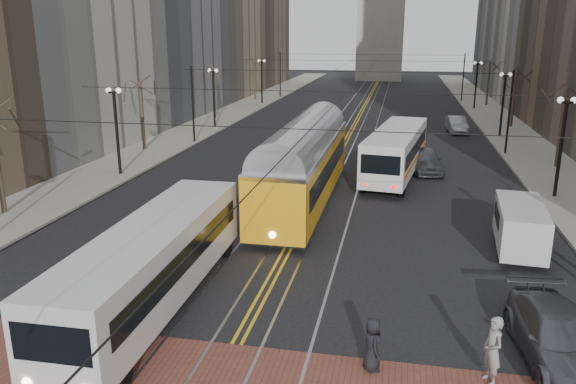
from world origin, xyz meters
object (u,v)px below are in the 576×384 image
at_px(streetcar, 304,171).
at_px(sedan_grey, 425,160).
at_px(transit_bus, 154,266).
at_px(cargo_van, 520,229).
at_px(sedan_parked, 560,338).
at_px(pedestrian_b, 493,350).
at_px(rear_bus, 396,153).
at_px(pedestrian_a, 372,344).
at_px(sedan_silver, 457,125).

height_order(streetcar, sedan_grey, streetcar).
height_order(transit_bus, streetcar, streetcar).
bearing_deg(cargo_van, sedan_parked, -88.37).
bearing_deg(transit_bus, pedestrian_b, -13.09).
height_order(rear_bus, pedestrian_a, rear_bus).
relative_size(transit_bus, sedan_grey, 2.46).
relative_size(streetcar, pedestrian_b, 7.96).
bearing_deg(streetcar, cargo_van, -27.40).
height_order(cargo_van, sedan_grey, cargo_van).
bearing_deg(cargo_van, sedan_silver, 94.80).
bearing_deg(pedestrian_b, rear_bus, 167.87).
bearing_deg(streetcar, pedestrian_a, -73.21).
distance_m(transit_bus, sedan_parked, 13.06).
bearing_deg(pedestrian_a, sedan_grey, -23.03).
distance_m(rear_bus, cargo_van, 13.90).
bearing_deg(sedan_grey, sedan_parked, -91.49).
bearing_deg(streetcar, sedan_grey, 52.03).
xyz_separation_m(rear_bus, sedan_grey, (1.98, 1.60, -0.75)).
distance_m(streetcar, sedan_silver, 27.85).
xyz_separation_m(transit_bus, pedestrian_b, (10.92, -2.46, -0.51)).
relative_size(streetcar, sedan_silver, 3.43).
bearing_deg(sedan_grey, sedan_silver, 69.19).
bearing_deg(sedan_silver, transit_bus, -113.26).
bearing_deg(cargo_van, rear_bus, 118.23).
height_order(transit_bus, cargo_van, transit_bus).
relative_size(transit_bus, pedestrian_a, 7.58).
relative_size(rear_bus, sedan_parked, 2.25).
bearing_deg(pedestrian_a, sedan_parked, -92.51).
height_order(streetcar, sedan_silver, streetcar).
xyz_separation_m(sedan_grey, sedan_parked, (3.03, -23.19, -0.05)).
bearing_deg(rear_bus, streetcar, -116.82).
xyz_separation_m(pedestrian_a, pedestrian_b, (3.24, 0.00, 0.19)).
xyz_separation_m(transit_bus, sedan_grey, (9.97, 22.18, -0.67)).
bearing_deg(sedan_grey, pedestrian_b, -96.73).
bearing_deg(streetcar, rear_bus, 55.72).
xyz_separation_m(sedan_grey, sedan_silver, (3.56, 16.92, -0.08)).
bearing_deg(sedan_parked, rear_bus, 98.16).
bearing_deg(sedan_parked, sedan_silver, 84.34).
relative_size(streetcar, cargo_van, 3.24).
height_order(transit_bus, rear_bus, rear_bus).
bearing_deg(pedestrian_a, rear_bus, -18.48).
height_order(sedan_silver, sedan_parked, sedan_parked).
bearing_deg(pedestrian_b, streetcar, -172.76).
bearing_deg(sedan_grey, pedestrian_a, -104.25).
xyz_separation_m(streetcar, rear_bus, (4.99, 7.24, -0.27)).
height_order(rear_bus, sedan_parked, rear_bus).
bearing_deg(pedestrian_b, cargo_van, 146.55).
bearing_deg(sedan_silver, pedestrian_b, -97.76).
bearing_deg(streetcar, transit_bus, -102.38).
bearing_deg(pedestrian_a, pedestrian_b, -107.70).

